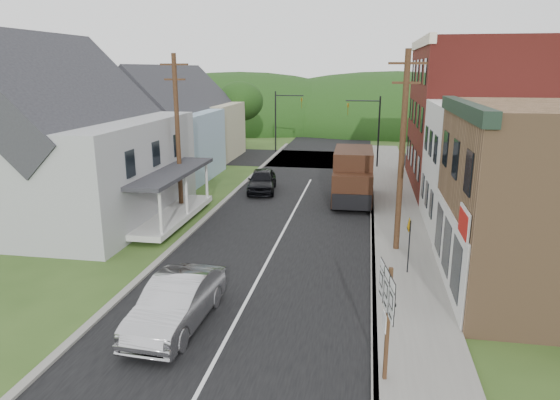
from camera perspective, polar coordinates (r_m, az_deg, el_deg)
The scene contains 24 objects.
ground at distance 20.88m, azimuth -2.11°, elevation -8.30°, with size 120.00×120.00×0.00m, color #2D4719.
road at distance 30.19m, azimuth 1.82°, elevation -0.93°, with size 9.00×90.00×0.02m, color black.
cross_road at distance 46.67m, azimuth 4.79°, elevation 4.67°, with size 60.00×9.00×0.02m, color black.
sidewalk_right at distance 28.03m, azimuth 13.26°, elevation -2.42°, with size 2.80×55.00×0.15m, color slate.
curb_right at distance 27.98m, azimuth 10.50°, elevation -2.30°, with size 0.20×55.00×0.15m, color slate.
curb_left at distance 29.30m, azimuth -7.78°, elevation -1.43°, with size 0.30×55.00×0.12m, color slate.
storefront_white at distance 27.70m, azimuth 24.94°, elevation 3.15°, with size 8.00×7.00×6.50m, color silver.
storefront_red at distance 36.63m, azimuth 21.54°, elevation 8.81°, with size 8.00×12.00×10.00m, color maroon.
house_gray at distance 29.78m, azimuth -22.96°, elevation 6.02°, with size 10.20×12.24×8.35m.
house_blue at distance 39.07m, azimuth -12.95°, elevation 7.84°, with size 7.14×8.16×7.28m.
house_cream at distance 47.60m, azimuth -9.33°, elevation 9.21°, with size 7.14×8.16×7.28m.
utility_pole_right at distance 22.60m, azimuth 13.77°, elevation 5.39°, with size 1.60×0.26×9.00m.
utility_pole_left at distance 28.99m, azimuth -11.62°, elevation 7.52°, with size 1.60×0.26×9.00m.
traffic_signal_right at distance 42.50m, azimuth 10.31°, elevation 8.60°, with size 2.87×0.20×6.00m.
traffic_signal_left at distance 50.17m, azimuth 0.28°, elevation 9.76°, with size 2.87×0.20×6.00m.
tree_left_b at distance 37.43m, azimuth -24.66°, elevation 8.43°, with size 4.80×4.80×6.94m.
tree_left_c at distance 45.16m, azimuth -21.21°, elevation 10.99°, with size 5.80×5.80×8.41m.
tree_left_d at distance 52.52m, azimuth -4.59°, elevation 11.17°, with size 4.80×4.80×6.94m.
forested_ridge at distance 74.33m, azimuth 6.79°, elevation 8.40°, with size 90.00×30.00×16.00m, color #19340F.
silver_sedan at distance 16.86m, azimuth -11.71°, elevation -11.45°, with size 1.73×4.97×1.64m, color #ADACB1.
dark_sedan at distance 34.05m, azimuth -2.07°, elevation 2.22°, with size 1.81×4.49×1.53m, color black.
delivery_van at distance 31.52m, azimuth 8.33°, elevation 2.70°, with size 2.53×5.91×3.28m.
route_sign_cluster at distance 13.42m, azimuth 12.12°, elevation -12.01°, with size 0.37×1.80×3.18m.
warning_sign at distance 20.66m, azimuth 14.53°, elevation -4.16°, with size 0.22×0.62×2.34m.
Camera 1 is at (4.05, -18.77, 8.20)m, focal length 32.00 mm.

